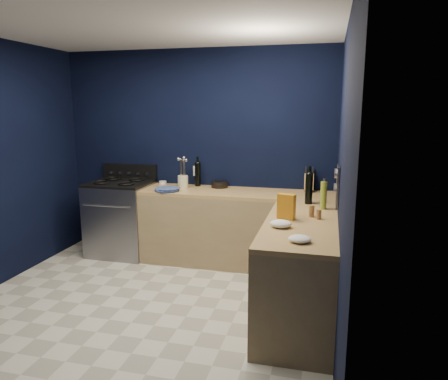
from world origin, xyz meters
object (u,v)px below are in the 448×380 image
(plate_stack, at_px, (167,189))
(crouton_bag, at_px, (286,207))
(knife_block, at_px, (309,183))
(gas_range, at_px, (121,219))
(utensil_crock, at_px, (183,182))

(plate_stack, relative_size, crouton_bag, 1.28)
(knife_block, bearing_deg, crouton_bag, -98.49)
(gas_range, height_order, crouton_bag, crouton_bag)
(gas_range, height_order, utensil_crock, utensil_crock)
(gas_range, relative_size, knife_block, 4.66)
(plate_stack, xyz_separation_m, utensil_crock, (0.13, 0.22, 0.06))
(utensil_crock, xyz_separation_m, crouton_bag, (1.39, -1.15, 0.04))
(knife_block, height_order, crouton_bag, crouton_bag)
(utensil_crock, distance_m, crouton_bag, 1.80)
(plate_stack, distance_m, knife_block, 1.70)
(plate_stack, height_order, crouton_bag, crouton_bag)
(gas_range, relative_size, utensil_crock, 5.85)
(plate_stack, bearing_deg, gas_range, 167.23)
(gas_range, bearing_deg, knife_block, 6.18)
(knife_block, distance_m, crouton_bag, 1.35)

